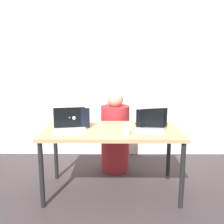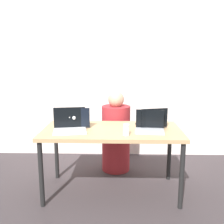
{
  "view_description": "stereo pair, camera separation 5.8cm",
  "coord_description": "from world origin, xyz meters",
  "px_view_note": "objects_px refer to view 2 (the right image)",
  "views": [
    {
      "loc": [
        0.02,
        -2.84,
        1.54
      ],
      "look_at": [
        0.0,
        0.08,
        0.94
      ],
      "focal_mm": 42.0,
      "sensor_mm": 36.0,
      "label": 1
    },
    {
      "loc": [
        0.08,
        -2.84,
        1.54
      ],
      "look_at": [
        0.0,
        0.08,
        0.94
      ],
      "focal_mm": 42.0,
      "sensor_mm": 36.0,
      "label": 2
    }
  ],
  "objects_px": {
    "laptop_front_right": "(150,127)",
    "laptop_back_right": "(152,123)",
    "laptop_back_left": "(75,122)",
    "person_at_center": "(116,136)",
    "laptop_front_left": "(70,126)",
    "water_glass_right": "(126,131)"
  },
  "relations": [
    {
      "from": "person_at_center",
      "to": "laptop_back_left",
      "type": "distance_m",
      "value": 0.78
    },
    {
      "from": "person_at_center",
      "to": "laptop_back_left",
      "type": "xyz_separation_m",
      "value": [
        -0.47,
        -0.53,
        0.32
      ]
    },
    {
      "from": "laptop_front_right",
      "to": "laptop_front_left",
      "type": "height_order",
      "value": "laptop_front_left"
    },
    {
      "from": "person_at_center",
      "to": "laptop_back_left",
      "type": "relative_size",
      "value": 2.98
    },
    {
      "from": "laptop_back_right",
      "to": "laptop_back_left",
      "type": "bearing_deg",
      "value": -12.2
    },
    {
      "from": "laptop_back_left",
      "to": "laptop_back_right",
      "type": "xyz_separation_m",
      "value": [
        0.89,
        0.02,
        -0.0
      ]
    },
    {
      "from": "laptop_front_left",
      "to": "water_glass_right",
      "type": "relative_size",
      "value": 3.34
    },
    {
      "from": "laptop_front_right",
      "to": "laptop_back_right",
      "type": "relative_size",
      "value": 0.93
    },
    {
      "from": "laptop_back_right",
      "to": "laptop_front_left",
      "type": "bearing_deg",
      "value": -1.45
    },
    {
      "from": "laptop_back_left",
      "to": "laptop_back_right",
      "type": "distance_m",
      "value": 0.89
    },
    {
      "from": "person_at_center",
      "to": "laptop_back_right",
      "type": "bearing_deg",
      "value": 130.17
    },
    {
      "from": "laptop_front_left",
      "to": "water_glass_right",
      "type": "xyz_separation_m",
      "value": [
        0.61,
        -0.15,
        -0.0
      ]
    },
    {
      "from": "laptop_back_left",
      "to": "water_glass_right",
      "type": "distance_m",
      "value": 0.67
    },
    {
      "from": "person_at_center",
      "to": "laptop_back_right",
      "type": "height_order",
      "value": "person_at_center"
    },
    {
      "from": "laptop_back_left",
      "to": "laptop_front_left",
      "type": "relative_size",
      "value": 0.95
    },
    {
      "from": "laptop_back_right",
      "to": "laptop_front_left",
      "type": "distance_m",
      "value": 0.94
    },
    {
      "from": "water_glass_right",
      "to": "laptop_front_right",
      "type": "bearing_deg",
      "value": 33.21
    },
    {
      "from": "laptop_front_right",
      "to": "laptop_back_left",
      "type": "distance_m",
      "value": 0.86
    },
    {
      "from": "laptop_back_right",
      "to": "water_glass_right",
      "type": "xyz_separation_m",
      "value": [
        -0.31,
        -0.35,
        0.0
      ]
    },
    {
      "from": "laptop_front_left",
      "to": "water_glass_right",
      "type": "height_order",
      "value": "laptop_front_left"
    },
    {
      "from": "laptop_back_left",
      "to": "water_glass_right",
      "type": "bearing_deg",
      "value": 145.04
    },
    {
      "from": "person_at_center",
      "to": "laptop_front_right",
      "type": "xyz_separation_m",
      "value": [
        0.38,
        -0.69,
        0.32
      ]
    }
  ]
}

